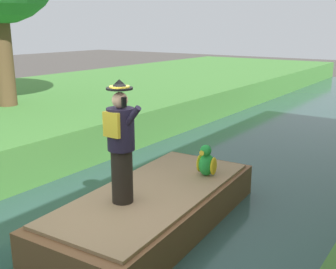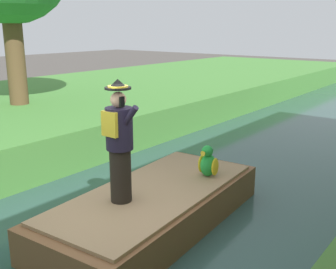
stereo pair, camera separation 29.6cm
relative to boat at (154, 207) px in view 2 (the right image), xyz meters
name	(u,v)px [view 2 (the right image)]	position (x,y,z in m)	size (l,w,h in m)	color
ground_plane	(116,252)	(0.00, -0.89, -0.40)	(80.00, 80.00, 0.00)	#4C4742
canal_water	(116,249)	(0.00, -0.89, -0.35)	(5.88, 48.00, 0.10)	#2D4C47
boat	(154,207)	(0.00, 0.00, 0.00)	(2.11, 4.32, 0.61)	brown
person_pirate	(120,142)	(-0.12, -0.63, 1.23)	(0.61, 0.42, 1.85)	black
parrot_plush	(208,163)	(0.34, 1.07, 0.55)	(0.36, 0.35, 0.57)	green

